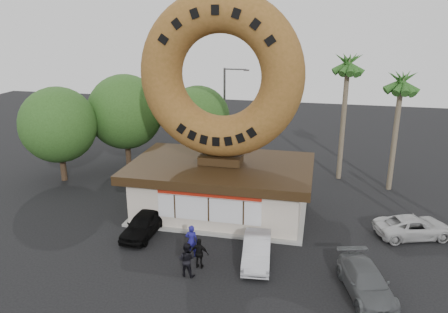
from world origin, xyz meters
The scene contains 16 objects.
ground centered at (0.00, 0.00, 0.00)m, with size 90.00×90.00×0.00m, color black.
donut_shop centered at (0.00, 5.98, 1.77)m, with size 11.20×7.20×3.80m.
giant_donut centered at (0.00, 6.00, 8.66)m, with size 9.72×9.72×2.48m, color brown.
tree_west centered at (-9.50, 13.00, 4.64)m, with size 6.00×6.00×7.65m.
tree_mid centered at (-4.00, 15.00, 4.02)m, with size 5.20×5.20×6.63m.
tree_far centered at (-13.00, 9.00, 4.33)m, with size 5.60×5.60×7.14m.
palm_near centered at (7.50, 14.00, 8.41)m, with size 2.60×2.60×9.75m.
palm_far centered at (11.00, 12.50, 7.48)m, with size 2.60×2.60×8.75m.
street_lamp centered at (-1.86, 16.00, 4.48)m, with size 2.11×0.20×8.00m.
person_left centered at (-0.27, 0.43, 0.88)m, with size 0.64×0.42×1.76m, color navy.
person_center centered at (0.01, -1.34, 0.87)m, with size 0.84×0.66×1.73m, color black.
person_right centered at (0.43, -0.55, 0.80)m, with size 0.93×0.39×1.59m, color black.
car_black centered at (-3.64, 2.07, 0.65)m, with size 1.54×3.83×1.30m, color black.
car_silver centered at (3.11, 0.65, 0.64)m, with size 1.36×3.89×1.28m, color #BBBAC0.
car_grey centered at (8.30, -0.99, 0.63)m, with size 1.75×4.31×1.25m, color #5B5E60.
car_white centered at (11.39, 5.23, 0.60)m, with size 1.99×4.33×1.20m, color silver.
Camera 1 is at (5.78, -18.85, 11.95)m, focal length 35.00 mm.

